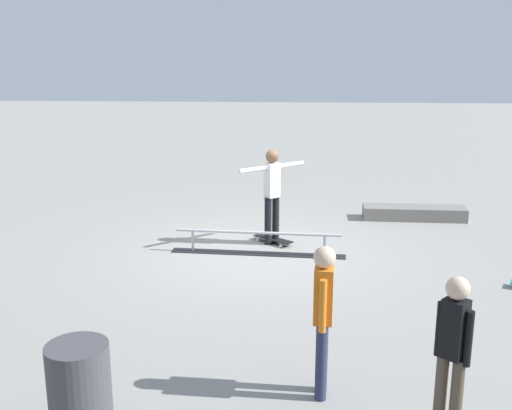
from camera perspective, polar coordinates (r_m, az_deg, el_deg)
ground_plane at (r=10.61m, az=0.23°, el=-4.42°), size 60.00×60.00×0.00m
grind_rail at (r=10.46m, az=0.16°, el=-3.68°), size 3.02×0.43×0.41m
skate_ledge at (r=12.99m, az=14.58°, el=-0.72°), size 2.09×0.57×0.27m
skater_main at (r=10.80m, az=1.52°, el=1.44°), size 1.13×0.93×1.72m
skateboard_main at (r=11.07m, az=1.62°, el=-3.21°), size 0.75×0.65×0.09m
bystander_orange_shirt at (r=6.13m, az=6.29°, el=-10.05°), size 0.22×0.36×1.60m
bystander_black_shirt at (r=5.81m, az=17.94°, el=-12.58°), size 0.31×0.28×1.54m
trash_bin at (r=5.83m, az=-16.15°, el=-16.70°), size 0.55×0.55×0.96m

